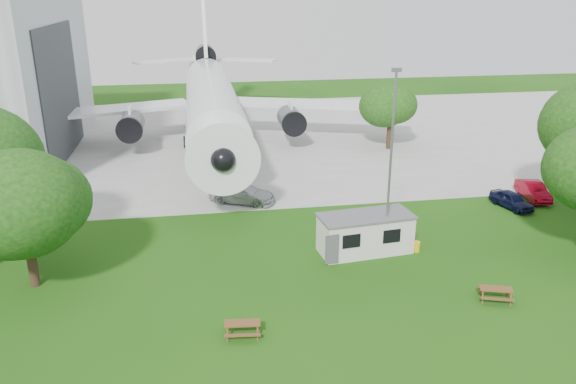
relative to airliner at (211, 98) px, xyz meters
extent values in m
plane|color=#285C14|center=(2.00, -35.86, -5.27)|extent=(160.00, 160.00, 0.00)
cube|color=#B7B7B2|center=(2.00, 2.14, -5.25)|extent=(120.00, 46.00, 0.03)
cube|color=#2D3033|center=(-14.93, -2.86, 1.48)|extent=(0.16, 16.00, 12.96)
cylinder|color=white|center=(0.00, -1.86, -0.17)|extent=(5.40, 34.00, 5.40)
cone|color=white|center=(0.00, -20.86, -0.17)|extent=(5.40, 5.50, 5.40)
cone|color=white|center=(0.00, 19.14, 0.63)|extent=(4.86, 9.00, 4.86)
cube|color=white|center=(-12.50, 1.34, -1.37)|extent=(21.36, 10.77, 0.36)
cube|color=white|center=(12.50, 1.34, -1.37)|extent=(21.36, 10.77, 0.36)
cube|color=white|center=(0.00, 19.14, 6.33)|extent=(0.46, 9.96, 12.17)
cylinder|color=#515459|center=(-8.50, -2.36, -2.27)|extent=(2.50, 4.20, 2.50)
cylinder|color=#515459|center=(8.50, -2.36, -2.27)|extent=(2.50, 4.20, 2.50)
cylinder|color=#515459|center=(0.00, 18.14, 2.63)|extent=(2.60, 4.50, 2.60)
cylinder|color=black|center=(0.00, -17.36, -4.07)|extent=(0.36, 0.36, 2.40)
cylinder|color=black|center=(-2.80, -0.86, -4.07)|extent=(0.44, 0.44, 2.40)
cylinder|color=black|center=(2.80, -0.86, -4.07)|extent=(0.44, 0.44, 2.40)
cube|color=silver|center=(8.89, -29.30, -4.02)|extent=(6.25, 3.18, 2.50)
cube|color=#59595B|center=(8.89, -29.30, -2.71)|extent=(6.47, 3.40, 0.12)
cylinder|color=gold|center=(12.29, -29.90, -4.92)|extent=(0.50, 0.50, 0.70)
cylinder|color=slate|center=(10.20, -29.66, 0.73)|extent=(0.16, 0.16, 12.00)
cylinder|color=#382619|center=(-11.66, -30.51, -3.80)|extent=(0.56, 0.56, 2.94)
sphere|color=#326C1B|center=(-11.66, -30.51, -0.21)|extent=(7.13, 7.13, 7.13)
cylinder|color=#382619|center=(18.89, -5.11, -3.90)|extent=(0.56, 0.56, 2.73)
sphere|color=#326C1B|center=(18.89, -5.11, -0.56)|extent=(6.13, 6.13, 6.13)
imported|color=black|center=(22.78, -23.59, -4.62)|extent=(2.46, 4.11, 1.31)
imported|color=maroon|center=(25.62, -21.99, -4.55)|extent=(2.11, 4.51, 1.43)
imported|color=#B1B4B9|center=(1.64, -18.85, -4.48)|extent=(5.90, 4.38, 1.59)
camera|label=1|loc=(-1.70, -61.92, 11.31)|focal=35.00mm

